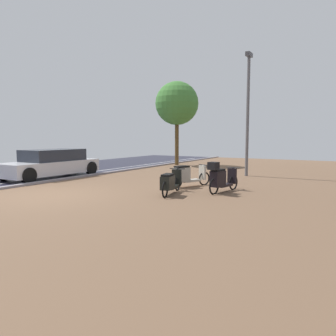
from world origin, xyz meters
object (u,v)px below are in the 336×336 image
object	(u,v)px
scooter_near	(187,176)
parked_car_near	(51,164)
lamp_post	(248,108)
scooter_mid	(221,178)
street_tree	(177,104)
scooter_far	(170,183)

from	to	relation	value
scooter_near	parked_car_near	world-z (taller)	parked_car_near
lamp_post	parked_car_near	bearing A→B (deg)	-146.20
scooter_near	parked_car_near	bearing A→B (deg)	-174.86
scooter_mid	street_tree	world-z (taller)	street_tree
scooter_mid	parked_car_near	world-z (taller)	parked_car_near
scooter_near	scooter_far	size ratio (longest dim) A/B	0.93
scooter_far	parked_car_near	world-z (taller)	parked_car_near
scooter_near	scooter_far	bearing A→B (deg)	-81.28
scooter_mid	parked_car_near	distance (m)	7.90
parked_car_near	street_tree	xyz separation A→B (m)	(1.76, 8.36, 3.26)
scooter_far	parked_car_near	xyz separation A→B (m)	(-6.67, 1.06, 0.23)
parked_car_near	lamp_post	xyz separation A→B (m)	(7.31, 4.89, 2.48)
scooter_mid	lamp_post	world-z (taller)	lamp_post
parked_car_near	scooter_near	bearing A→B (deg)	5.14
scooter_far	scooter_mid	bearing A→B (deg)	42.89
lamp_post	street_tree	world-z (taller)	lamp_post
scooter_far	lamp_post	distance (m)	6.57
lamp_post	street_tree	xyz separation A→B (m)	(-5.55, 3.47, 0.78)
scooter_near	parked_car_near	distance (m)	6.45
scooter_far	parked_car_near	distance (m)	6.76
scooter_far	street_tree	size ratio (longest dim) A/B	0.35
scooter_mid	parked_car_near	size ratio (longest dim) A/B	0.38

